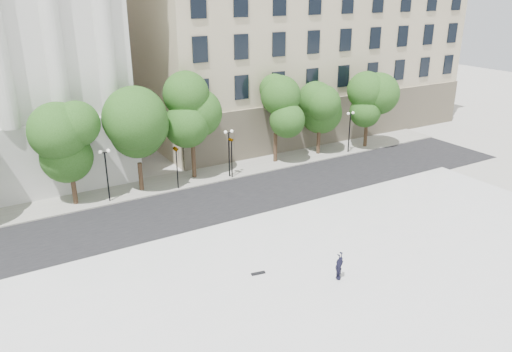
% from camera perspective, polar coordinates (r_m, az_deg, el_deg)
% --- Properties ---
extents(ground, '(160.00, 160.00, 0.00)m').
position_cam_1_polar(ground, '(25.15, 12.38, -18.25)').
color(ground, '#AFADA5').
rests_on(ground, ground).
extents(plaza, '(44.00, 22.00, 0.45)m').
position_cam_1_polar(plaza, '(26.78, 7.94, -14.61)').
color(plaza, silver).
rests_on(plaza, ground).
extents(street, '(60.00, 8.00, 0.02)m').
position_cam_1_polar(street, '(38.08, -6.21, -3.60)').
color(street, black).
rests_on(street, ground).
extents(far_sidewalk, '(60.00, 4.00, 0.12)m').
position_cam_1_polar(far_sidewalk, '(43.19, -9.58, -0.69)').
color(far_sidewalk, '#ACA99F').
rests_on(far_sidewalk, ground).
extents(building_east, '(36.00, 26.15, 23.00)m').
position_cam_1_polar(building_east, '(62.90, 2.22, 16.64)').
color(building_east, '#C4B696').
rests_on(building_east, ground).
extents(traffic_light_west, '(0.70, 1.87, 4.24)m').
position_cam_1_polar(traffic_light_west, '(40.44, -9.15, 3.37)').
color(traffic_light_west, black).
rests_on(traffic_light_west, ground).
extents(traffic_light_east, '(0.82, 1.62, 4.14)m').
position_cam_1_polar(traffic_light_east, '(42.48, -2.83, 4.32)').
color(traffic_light_east, black).
rests_on(traffic_light_east, ground).
extents(person_lying, '(1.12, 1.74, 0.44)m').
position_cam_1_polar(person_lying, '(28.54, 9.38, -11.18)').
color(person_lying, black).
rests_on(person_lying, plaza).
extents(skateboard, '(0.84, 0.35, 0.08)m').
position_cam_1_polar(skateboard, '(28.73, 0.25, -11.06)').
color(skateboard, black).
rests_on(skateboard, plaza).
extents(street_trees, '(45.20, 4.90, 7.72)m').
position_cam_1_polar(street_trees, '(40.90, -11.72, 5.15)').
color(street_trees, '#382619').
rests_on(street_trees, ground).
extents(lamp_posts, '(36.59, 0.28, 4.31)m').
position_cam_1_polar(lamp_posts, '(41.03, -8.96, 2.46)').
color(lamp_posts, black).
rests_on(lamp_posts, ground).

